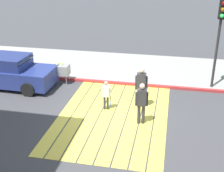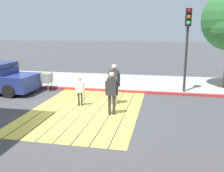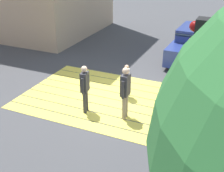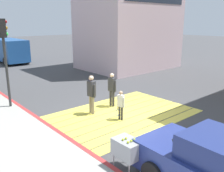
{
  "view_description": "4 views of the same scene",
  "coord_description": "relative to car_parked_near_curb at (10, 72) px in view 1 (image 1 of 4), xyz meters",
  "views": [
    {
      "loc": [
        10.66,
        2.14,
        6.1
      ],
      "look_at": [
        -0.48,
        -0.14,
        1.11
      ],
      "focal_mm": 48.99,
      "sensor_mm": 36.0,
      "label": 1
    },
    {
      "loc": [
        9.48,
        3.04,
        3.25
      ],
      "look_at": [
        -0.73,
        0.96,
        0.9
      ],
      "focal_mm": 40.36,
      "sensor_mm": 36.0,
      "label": 2
    },
    {
      "loc": [
        -4.22,
        9.15,
        5.38
      ],
      "look_at": [
        -0.37,
        0.6,
        0.87
      ],
      "focal_mm": 49.31,
      "sensor_mm": 36.0,
      "label": 3
    },
    {
      "loc": [
        -7.28,
        -7.66,
        4.15
      ],
      "look_at": [
        0.26,
        1.06,
        1.09
      ],
      "focal_mm": 39.52,
      "sensor_mm": 36.0,
      "label": 4
    }
  ],
  "objects": [
    {
      "name": "ground_plane",
      "position": [
        2.0,
        5.54,
        -0.73
      ],
      "size": [
        120.0,
        120.0,
        0.0
      ],
      "primitive_type": "plane",
      "color": "#424244"
    },
    {
      "name": "pedestrian_child_with_racket",
      "position": [
        1.49,
        5.15,
        -0.01
      ],
      "size": [
        0.28,
        0.41,
        1.29
      ],
      "color": "#333338",
      "rests_on": "ground"
    },
    {
      "name": "car_parked_near_curb",
      "position": [
        0.0,
        0.0,
        0.0
      ],
      "size": [
        2.08,
        4.35,
        1.57
      ],
      "color": "navy",
      "rests_on": "ground"
    },
    {
      "name": "curb_painted",
      "position": [
        -1.25,
        5.54,
        -0.67
      ],
      "size": [
        0.16,
        40.0,
        0.13
      ],
      "primitive_type": "cube",
      "color": "#BC3333",
      "rests_on": "ground"
    },
    {
      "name": "traffic_light_corner",
      "position": [
        -1.58,
        9.69,
        2.3
      ],
      "size": [
        0.39,
        0.28,
        4.24
      ],
      "color": "#2D2D2D",
      "rests_on": "ground"
    },
    {
      "name": "pedestrian_adult_lead",
      "position": [
        2.35,
        6.71,
        0.25
      ],
      "size": [
        0.27,
        0.49,
        1.69
      ],
      "color": "#333338",
      "rests_on": "ground"
    },
    {
      "name": "crosswalk_stripes",
      "position": [
        2.0,
        5.54,
        -0.73
      ],
      "size": [
        6.4,
        4.35,
        0.01
      ],
      "color": "#EAD64C",
      "rests_on": "ground"
    },
    {
      "name": "sidewalk_west",
      "position": [
        -3.6,
        5.54,
        -0.67
      ],
      "size": [
        4.8,
        40.0,
        0.12
      ],
      "primitive_type": "cube",
      "color": "#9E9B93",
      "rests_on": "ground"
    },
    {
      "name": "pedestrian_adult_trailing",
      "position": [
        0.98,
        6.53,
        0.31
      ],
      "size": [
        0.24,
        0.52,
        1.79
      ],
      "color": "gray",
      "rests_on": "ground"
    },
    {
      "name": "tennis_ball_cart",
      "position": [
        -0.9,
        2.29,
        -0.04
      ],
      "size": [
        0.56,
        0.8,
        1.02
      ],
      "color": "#99999E",
      "rests_on": "ground"
    }
  ]
}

